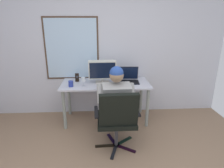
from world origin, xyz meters
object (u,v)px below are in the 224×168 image
at_px(person_seated, 115,102).
at_px(wine_glass, 83,80).
at_px(crt_monitor, 102,70).
at_px(office_chair, 117,117).
at_px(desk_speaker, 77,77).
at_px(coffee_mug, 71,84).
at_px(desk, 106,88).
at_px(laptop, 129,78).

relative_size(person_seated, wine_glass, 7.88).
xyz_separation_m(person_seated, crt_monitor, (-0.18, 0.67, 0.33)).
bearing_deg(person_seated, office_chair, -88.12).
xyz_separation_m(desk_speaker, coffee_mug, (-0.07, -0.29, -0.02)).
bearing_deg(desk, desk_speaker, 165.73).
distance_m(desk, wine_glass, 0.45).
xyz_separation_m(office_chair, person_seated, (-0.01, 0.27, 0.10)).
relative_size(office_chair, desk_speaker, 6.54).
bearing_deg(desk, person_seated, -79.38).
relative_size(desk, wine_glass, 10.11).
distance_m(person_seated, desk_speaker, 1.02).
relative_size(desk, coffee_mug, 15.81).
distance_m(wine_glass, desk_speaker, 0.32).
xyz_separation_m(person_seated, wine_glass, (-0.50, 0.50, 0.20)).
relative_size(office_chair, coffee_mug, 9.50).
height_order(desk, crt_monitor, crt_monitor).
distance_m(wine_glass, coffee_mug, 0.22).
bearing_deg(office_chair, laptop, 73.64).
height_order(desk, person_seated, person_seated).
bearing_deg(crt_monitor, laptop, 6.52).
xyz_separation_m(office_chair, crt_monitor, (-0.19, 0.94, 0.42)).
relative_size(desk, person_seated, 1.28).
bearing_deg(laptop, person_seated, -112.53).
relative_size(office_chair, laptop, 2.54).
xyz_separation_m(desk, crt_monitor, (-0.05, 0.02, 0.33)).
distance_m(desk_speaker, coffee_mug, 0.30).
height_order(crt_monitor, laptop, crt_monitor).
xyz_separation_m(person_seated, laptop, (0.30, 0.72, 0.16)).
bearing_deg(laptop, desk, -170.50).
distance_m(desk, crt_monitor, 0.33).
height_order(desk, coffee_mug, coffee_mug).
distance_m(desk, desk_speaker, 0.55).
xyz_separation_m(desk, laptop, (0.42, 0.07, 0.16)).
bearing_deg(desk_speaker, wine_glass, -64.20).
distance_m(desk, coffee_mug, 0.62).
xyz_separation_m(person_seated, desk_speaker, (-0.63, 0.78, 0.17)).
distance_m(desk, person_seated, 0.66).
height_order(desk, office_chair, office_chair).
distance_m(laptop, desk_speaker, 0.93).
bearing_deg(laptop, office_chair, -106.36).
bearing_deg(coffee_mug, crt_monitor, 18.52).
bearing_deg(desk, wine_glass, -157.27).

